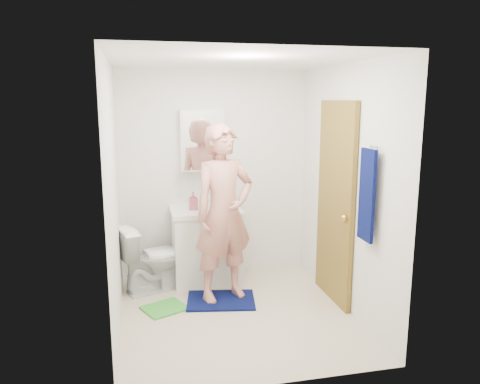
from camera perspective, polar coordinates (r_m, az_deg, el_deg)
The scene contains 22 objects.
floor at distance 4.73m, azimuth -0.49°, elevation -14.68°, with size 2.20×2.40×0.02m, color beige.
ceiling at distance 4.27m, azimuth -0.54°, elevation 15.95°, with size 2.20×2.40×0.02m, color white.
wall_back at distance 5.52m, azimuth -3.13°, elevation 2.25°, with size 2.20×0.02×2.40m, color silver.
wall_front at distance 3.20m, azimuth 4.00°, elevation -4.32°, with size 2.20×0.02×2.40m, color silver.
wall_left at distance 4.26m, azimuth -15.28°, elevation -0.79°, with size 0.02×2.40×2.40m, color silver.
wall_right at distance 4.70m, azimuth 12.85°, elevation 0.42°, with size 0.02×2.40×2.40m, color silver.
vanity_cabinet at distance 5.39m, azimuth -4.11°, elevation -6.71°, with size 0.75×0.55×0.80m, color white.
countertop at distance 5.28m, azimuth -4.17°, elevation -2.32°, with size 0.79×0.59×0.05m, color white.
sink_basin at distance 5.28m, azimuth -4.17°, elevation -2.16°, with size 0.40×0.40×0.03m, color white.
faucet at distance 5.43m, azimuth -4.46°, elevation -1.01°, with size 0.03×0.03×0.12m, color silver.
medicine_cabinet at distance 5.38m, azimuth -4.64°, elevation 6.29°, with size 0.50×0.12×0.70m, color white.
mirror_panel at distance 5.32m, azimuth -4.55°, elevation 6.24°, with size 0.46×0.01×0.66m, color white.
door at distance 4.85m, azimuth 11.53°, elevation -1.31°, with size 0.05×0.80×2.05m, color olive.
door_knob at distance 4.57m, azimuth 12.65°, elevation -3.10°, with size 0.07×0.07×0.07m, color gold.
towel at distance 4.15m, azimuth 15.21°, elevation -0.39°, with size 0.03×0.24×0.80m, color #070F45.
towel_hook at distance 4.11m, azimuth 16.01°, elevation 5.38°, with size 0.02×0.02×0.06m, color silver.
toilet at distance 5.22m, azimuth -10.49°, elevation -7.89°, with size 0.41×0.72×0.73m, color white.
bath_mat at distance 4.98m, azimuth -2.34°, elevation -13.05°, with size 0.69×0.49×0.02m, color #070F45.
green_rug at distance 4.87m, azimuth -9.16°, elevation -13.80°, with size 0.40×0.34×0.02m, color green.
soap_dispenser at distance 5.21m, azimuth -5.73°, elevation -1.08°, with size 0.09×0.10×0.21m, color #AF5162.
toothbrush_cup at distance 5.42m, azimuth -1.22°, elevation -1.18°, with size 0.12×0.12×0.09m, color #563A80.
man at distance 4.74m, azimuth -1.97°, elevation -2.61°, with size 0.66×0.43×1.81m, color tan.
Camera 1 is at (-0.88, -4.17, 2.05)m, focal length 35.00 mm.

